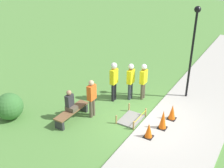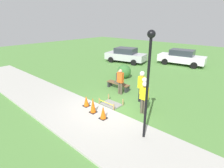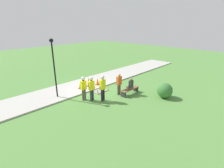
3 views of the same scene
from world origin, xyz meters
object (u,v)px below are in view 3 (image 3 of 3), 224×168
at_px(worker_assistant, 83,86).
at_px(traffic_cone_near_patch, 98,81).
at_px(park_bench, 130,90).
at_px(worker_supervisor, 103,86).
at_px(bystander_in_orange_shirt, 119,83).
at_px(traffic_cone_far_patch, 89,82).
at_px(traffic_cone_sidewalk_edge, 81,85).
at_px(lamppost_near, 53,60).
at_px(worker_trainee, 92,87).
at_px(person_seated_on_bench, 131,85).

bearing_deg(worker_assistant, traffic_cone_near_patch, -150.26).
bearing_deg(park_bench, worker_supervisor, -15.92).
xyz_separation_m(park_bench, bystander_in_orange_shirt, (0.65, -0.57, 0.63)).
bearing_deg(traffic_cone_far_patch, park_bench, 109.60).
bearing_deg(traffic_cone_sidewalk_edge, lamppost_near, 2.82).
xyz_separation_m(traffic_cone_far_patch, park_bench, (-1.25, 3.50, -0.17)).
height_order(traffic_cone_sidewalk_edge, lamppost_near, lamppost_near).
bearing_deg(traffic_cone_near_patch, worker_trainee, 40.63).
distance_m(traffic_cone_far_patch, bystander_in_orange_shirt, 3.02).
distance_m(worker_trainee, bystander_in_orange_shirt, 2.26).
xyz_separation_m(traffic_cone_far_patch, worker_supervisor, (1.04, 2.85, 0.65)).
distance_m(worker_assistant, lamppost_near, 2.73).
bearing_deg(park_bench, traffic_cone_far_patch, -70.40).
height_order(park_bench, bystander_in_orange_shirt, bystander_in_orange_shirt).
xyz_separation_m(worker_supervisor, lamppost_near, (1.97, -2.82, 1.67)).
xyz_separation_m(traffic_cone_sidewalk_edge, lamppost_near, (2.21, 0.11, 2.40)).
height_order(traffic_cone_near_patch, park_bench, traffic_cone_near_patch).
xyz_separation_m(park_bench, person_seated_on_bench, (0.01, 0.05, 0.48)).
relative_size(traffic_cone_sidewalk_edge, lamppost_near, 0.16).
xyz_separation_m(worker_trainee, bystander_in_orange_shirt, (-2.16, 0.67, -0.11)).
distance_m(traffic_cone_sidewalk_edge, person_seated_on_bench, 4.18).
bearing_deg(worker_supervisor, traffic_cone_far_patch, -110.15).
distance_m(traffic_cone_sidewalk_edge, bystander_in_orange_shirt, 3.36).
bearing_deg(traffic_cone_sidewalk_edge, worker_assistant, 59.60).
distance_m(traffic_cone_far_patch, person_seated_on_bench, 3.77).
relative_size(worker_assistant, bystander_in_orange_shirt, 1.04).
bearing_deg(worker_trainee, worker_supervisor, 131.53).
height_order(traffic_cone_sidewalk_edge, person_seated_on_bench, person_seated_on_bench).
bearing_deg(person_seated_on_bench, worker_supervisor, -17.11).
height_order(worker_assistant, lamppost_near, lamppost_near).
xyz_separation_m(traffic_cone_near_patch, lamppost_near, (3.82, -0.20, 2.43)).
distance_m(traffic_cone_near_patch, worker_assistant, 3.17).
distance_m(traffic_cone_far_patch, lamppost_near, 3.81).
distance_m(traffic_cone_near_patch, worker_trainee, 3.19).
relative_size(traffic_cone_far_patch, park_bench, 0.46).
relative_size(bystander_in_orange_shirt, lamppost_near, 0.40).
bearing_deg(person_seated_on_bench, park_bench, -96.01).
bearing_deg(worker_supervisor, worker_trainee, -48.47).
distance_m(worker_assistant, bystander_in_orange_shirt, 2.74).
height_order(person_seated_on_bench, worker_supervisor, worker_supervisor).
bearing_deg(worker_supervisor, person_seated_on_bench, 162.89).
relative_size(traffic_cone_sidewalk_edge, worker_assistant, 0.38).
bearing_deg(bystander_in_orange_shirt, worker_assistant, -25.00).
xyz_separation_m(traffic_cone_sidewalk_edge, worker_supervisor, (0.24, 2.93, 0.72)).
height_order(person_seated_on_bench, worker_trainee, worker_trainee).
relative_size(worker_supervisor, lamppost_near, 0.45).
distance_m(worker_supervisor, worker_trainee, 0.79).
bearing_deg(traffic_cone_far_patch, worker_trainee, 55.34).
relative_size(worker_assistant, worker_trainee, 0.99).
distance_m(traffic_cone_far_patch, worker_trainee, 2.80).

